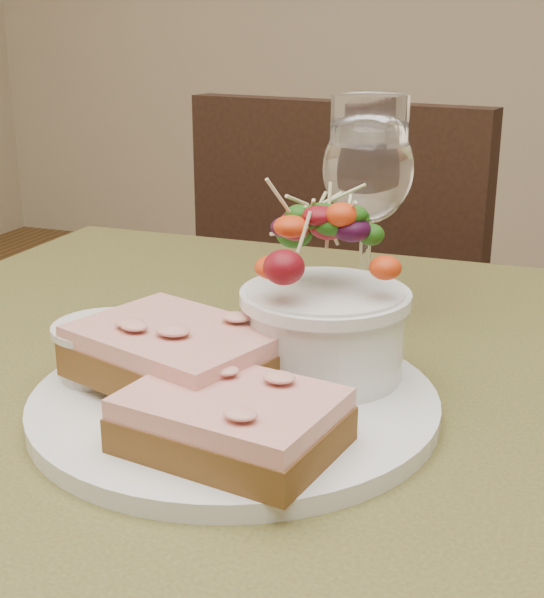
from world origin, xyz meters
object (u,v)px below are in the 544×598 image
at_px(ramekin, 107,346).
at_px(wine_glass, 368,176).
at_px(chair_far, 371,464).
at_px(sandwich_front, 231,420).
at_px(cafe_table, 274,530).
at_px(dinner_plate, 234,402).
at_px(sandwich_back, 177,353).
at_px(salad_bowl, 325,293).

distance_m(ramekin, wine_glass, 0.26).
relative_size(chair_far, sandwich_front, 6.89).
relative_size(cafe_table, wine_glass, 4.57).
bearing_deg(wine_glass, sandwich_front, -91.04).
bearing_deg(dinner_plate, wine_glass, 81.51).
xyz_separation_m(dinner_plate, sandwich_back, (-0.04, -0.01, 0.03)).
xyz_separation_m(cafe_table, sandwich_back, (-0.06, -0.03, 0.14)).
bearing_deg(ramekin, cafe_table, 10.46).
bearing_deg(chair_far, sandwich_back, 102.71).
distance_m(salad_bowl, wine_glass, 0.17).
relative_size(sandwich_front, ramekin, 1.91).
distance_m(sandwich_back, wine_glass, 0.24).
distance_m(dinner_plate, wine_glass, 0.24).
relative_size(dinner_plate, ramekin, 3.91).
xyz_separation_m(chair_far, ramekin, (-0.02, -0.75, 0.49)).
height_order(cafe_table, sandwich_back, sandwich_back).
xyz_separation_m(salad_bowl, wine_glass, (-0.01, 0.16, 0.05)).
height_order(sandwich_front, salad_bowl, salad_bowl).
relative_size(sandwich_front, salad_bowl, 1.03).
bearing_deg(wine_glass, dinner_plate, -98.49).
bearing_deg(sandwich_front, wine_glass, 98.31).
bearing_deg(sandwich_back, dinner_plate, 26.86).
bearing_deg(cafe_table, sandwich_front, -85.62).
bearing_deg(chair_far, cafe_table, 107.34).
bearing_deg(cafe_table, chair_far, 97.71).
distance_m(dinner_plate, sandwich_back, 0.05).
distance_m(dinner_plate, ramekin, 0.10).
relative_size(cafe_table, sandwich_front, 6.12).
relative_size(sandwich_front, wine_glass, 0.75).
height_order(dinner_plate, ramekin, ramekin).
bearing_deg(sandwich_front, ramekin, 160.46).
bearing_deg(salad_bowl, sandwich_front, -99.09).
bearing_deg(salad_bowl, dinner_plate, -131.35).
height_order(sandwich_back, ramekin, sandwich_back).
height_order(sandwich_back, wine_glass, wine_glass).
xyz_separation_m(chair_far, wine_glass, (0.11, -0.54, 0.58)).
distance_m(ramekin, salad_bowl, 0.15).
height_order(ramekin, wine_glass, wine_glass).
bearing_deg(sandwich_back, cafe_table, 44.49).
relative_size(dinner_plate, salad_bowl, 2.11).
bearing_deg(ramekin, salad_bowl, 19.59).
height_order(chair_far, ramekin, chair_far).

